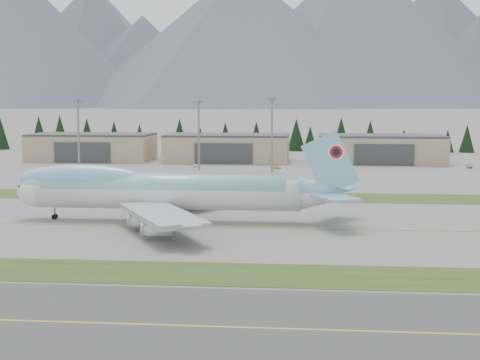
# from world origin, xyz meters

# --- Properties ---
(ground) EXTENTS (7000.00, 7000.00, 0.00)m
(ground) POSITION_xyz_m (0.00, 0.00, 0.00)
(ground) COLOR slate
(ground) RESTS_ON ground
(grass_strip_near) EXTENTS (400.00, 14.00, 0.08)m
(grass_strip_near) POSITION_xyz_m (0.00, -38.00, 0.00)
(grass_strip_near) COLOR #2B4518
(grass_strip_near) RESTS_ON ground
(grass_strip_far) EXTENTS (400.00, 18.00, 0.08)m
(grass_strip_far) POSITION_xyz_m (0.00, 45.00, 0.00)
(grass_strip_far) COLOR #2B4518
(grass_strip_far) RESTS_ON ground
(asphalt_taxiway) EXTENTS (400.00, 32.00, 0.04)m
(asphalt_taxiway) POSITION_xyz_m (0.00, -62.00, 0.00)
(asphalt_taxiway) COLOR #333333
(asphalt_taxiway) RESTS_ON ground
(taxiway_line_main) EXTENTS (400.00, 0.40, 0.02)m
(taxiway_line_main) POSITION_xyz_m (0.00, 0.00, 0.00)
(taxiway_line_main) COLOR gold
(taxiway_line_main) RESTS_ON ground
(taxiway_line_near) EXTENTS (400.00, 0.40, 0.02)m
(taxiway_line_near) POSITION_xyz_m (0.00, -62.00, 0.00)
(taxiway_line_near) COLOR gold
(taxiway_line_near) RESTS_ON ground
(boeing_747_freighter) EXTENTS (69.75, 60.85, 18.56)m
(boeing_747_freighter) POSITION_xyz_m (-11.03, 6.08, 6.12)
(boeing_747_freighter) COLOR silver
(boeing_747_freighter) RESTS_ON ground
(hangar_left) EXTENTS (48.00, 26.60, 10.80)m
(hangar_left) POSITION_xyz_m (-70.00, 149.90, 5.39)
(hangar_left) COLOR gray
(hangar_left) RESTS_ON ground
(hangar_center) EXTENTS (48.00, 26.60, 10.80)m
(hangar_center) POSITION_xyz_m (-15.00, 149.90, 5.39)
(hangar_center) COLOR gray
(hangar_center) RESTS_ON ground
(hangar_right) EXTENTS (48.00, 26.60, 10.80)m
(hangar_right) POSITION_xyz_m (45.00, 149.90, 5.39)
(hangar_right) COLOR gray
(hangar_right) RESTS_ON ground
(floodlight_masts) EXTENTS (200.71, 9.42, 24.98)m
(floodlight_masts) POSITION_xyz_m (0.33, 110.80, 16.01)
(floodlight_masts) COLOR gray
(floodlight_masts) RESTS_ON ground
(service_vehicle_a) EXTENTS (2.26, 3.37, 1.07)m
(service_vehicle_a) POSITION_xyz_m (-23.76, 124.67, 0.00)
(service_vehicle_a) COLOR white
(service_vehicle_a) RESTS_ON ground
(service_vehicle_b) EXTENTS (3.25, 2.66, 1.04)m
(service_vehicle_b) POSITION_xyz_m (6.10, 120.43, 0.00)
(service_vehicle_b) COLOR #B1882C
(service_vehicle_b) RESTS_ON ground
(service_vehicle_c) EXTENTS (1.97, 4.48, 1.28)m
(service_vehicle_c) POSITION_xyz_m (74.54, 129.77, 0.00)
(service_vehicle_c) COLOR #B1B2B6
(service_vehicle_c) RESTS_ON ground
(conifer_belt) EXTENTS (277.40, 16.28, 16.92)m
(conifer_belt) POSITION_xyz_m (-13.88, 212.87, 7.38)
(conifer_belt) COLOR black
(conifer_belt) RESTS_ON ground
(mountain_ridge_front) EXTENTS (4253.93, 1309.19, 517.47)m
(mountain_ridge_front) POSITION_xyz_m (130.97, 2178.28, 228.58)
(mountain_ridge_front) COLOR #464C5D
(mountain_ridge_front) RESTS_ON ground
(mountain_ridge_rear) EXTENTS (4452.15, 1014.78, 507.39)m
(mountain_ridge_rear) POSITION_xyz_m (170.96, 2900.00, 255.09)
(mountain_ridge_rear) COLOR #464C5D
(mountain_ridge_rear) RESTS_ON ground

